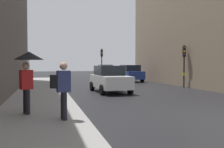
# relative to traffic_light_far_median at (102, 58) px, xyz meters

# --- Properties ---
(sidewalk_kerb) EXTENTS (3.07, 40.00, 0.16)m
(sidewalk_kerb) POSITION_rel_traffic_light_far_median_xyz_m (-6.87, -16.84, -2.47)
(sidewalk_kerb) COLOR gray
(sidewalk_kerb) RESTS_ON ground
(traffic_light_far_median) EXTENTS (0.25, 0.43, 3.70)m
(traffic_light_far_median) POSITION_rel_traffic_light_far_median_xyz_m (0.00, 0.00, 0.00)
(traffic_light_far_median) COLOR #2D2D2D
(traffic_light_far_median) RESTS_ON ground
(traffic_light_mid_street) EXTENTS (0.34, 0.45, 3.38)m
(traffic_light_mid_street) POSITION_rel_traffic_light_far_median_xyz_m (4.08, -11.97, -0.22)
(traffic_light_mid_street) COLOR #2D2D2D
(traffic_light_mid_street) RESTS_ON ground
(car_blue_van) EXTENTS (2.23, 4.31, 1.76)m
(car_blue_van) POSITION_rel_traffic_light_far_median_xyz_m (2.07, -4.27, -1.68)
(car_blue_van) COLOR navy
(car_blue_van) RESTS_ON ground
(car_white_compact) EXTENTS (2.18, 4.28, 1.76)m
(car_white_compact) POSITION_rel_traffic_light_far_median_xyz_m (-2.49, -13.89, -1.68)
(car_white_compact) COLOR silver
(car_white_compact) RESTS_ON ground
(car_red_sedan) EXTENTS (2.10, 4.24, 1.76)m
(car_red_sedan) POSITION_rel_traffic_light_far_median_xyz_m (1.70, 5.59, -1.68)
(car_red_sedan) COLOR red
(car_red_sedan) RESTS_ON ground
(pedestrian_with_umbrella) EXTENTS (1.00, 1.00, 2.14)m
(pedestrian_with_umbrella) POSITION_rel_traffic_light_far_median_xyz_m (-7.19, -21.21, -0.71)
(pedestrian_with_umbrella) COLOR black
(pedestrian_with_umbrella) RESTS_ON sidewalk_kerb
(pedestrian_with_grey_backpack) EXTENTS (0.63, 0.36, 1.77)m
(pedestrian_with_grey_backpack) POSITION_rel_traffic_light_far_median_xyz_m (-6.13, -22.45, -1.39)
(pedestrian_with_grey_backpack) COLOR black
(pedestrian_with_grey_backpack) RESTS_ON sidewalk_kerb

